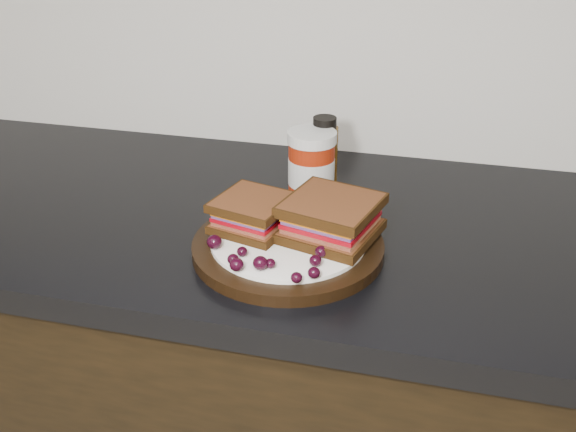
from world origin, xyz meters
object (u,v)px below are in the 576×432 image
plate (288,247)px  oil_bottle (324,154)px  sandwich_left (253,213)px  condiment_jar (311,166)px

plate → oil_bottle: size_ratio=2.12×
sandwich_left → oil_bottle: (0.06, 0.21, 0.02)m
condiment_jar → plate: bearing=-88.1°
oil_bottle → plate: bearing=-91.8°
plate → condiment_jar: size_ratio=2.33×
plate → oil_bottle: 0.23m
condiment_jar → sandwich_left: bearing=-107.4°
oil_bottle → condiment_jar: bearing=-107.5°
oil_bottle → sandwich_left: bearing=-107.4°
plate → sandwich_left: (-0.06, 0.02, 0.04)m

